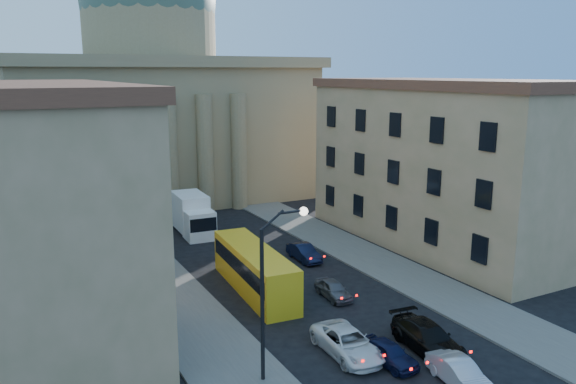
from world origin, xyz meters
The scene contains 14 objects.
sidewalk_left centered at (-8.50, 18.00, 0.07)m, with size 5.00×60.00×0.15m, color #595652.
sidewalk_right centered at (8.50, 18.00, 0.07)m, with size 5.00×60.00×0.15m, color #595652.
church centered at (0.00, 55.47, 11.88)m, with size 68.02×28.76×36.60m.
building_left centered at (-17.00, 22.00, 7.42)m, with size 11.60×26.60×14.70m.
building_right centered at (17.00, 22.00, 7.42)m, with size 11.60×26.60×14.70m.
street_lamp centered at (-6.97, 8.00, 5.29)m, with size 2.62×0.44×8.83m.
car_left_near centered at (-0.80, 6.48, 0.63)m, with size 1.48×3.69×1.26m, color black.
car_right_near centered at (0.99, 3.11, 0.67)m, with size 1.41×4.04×1.33m, color #AFB0B7.
car_left_mid centered at (-2.19, 8.32, 0.71)m, with size 2.37×5.14×1.43m, color white.
car_right_mid centered at (2.05, 6.63, 0.77)m, with size 2.16×5.31×1.54m, color black.
car_right_far centered at (1.43, 15.49, 0.62)m, with size 1.45×3.61×1.23m, color #54555A.
car_right_distant centered at (3.50, 23.32, 0.67)m, with size 1.42×4.06×1.34m, color black.
city_bus centered at (-2.87, 19.21, 1.68)m, with size 3.30×11.21×3.12m.
box_truck centered at (-2.06, 35.26, 1.76)m, with size 2.97×6.90×3.72m.
Camera 1 is at (-18.38, -15.32, 15.31)m, focal length 35.00 mm.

